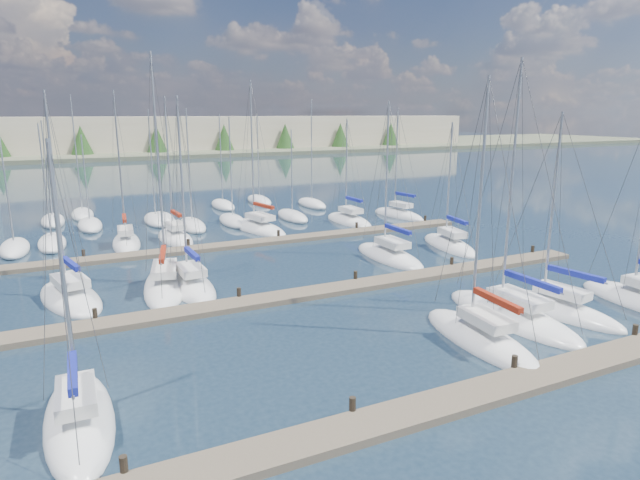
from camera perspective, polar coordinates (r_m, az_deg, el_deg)
name	(u,v)px	position (r m, az deg, el deg)	size (l,w,h in m)	color
ground	(172,197)	(74.52, -15.55, 4.42)	(400.00, 400.00, 0.00)	#223444
dock_near	(454,401)	(22.24, 14.07, -16.33)	(44.00, 1.93, 1.10)	#6B5E4C
dock_mid	(306,294)	(33.16, -1.51, -5.75)	(44.00, 1.93, 1.10)	#6B5E4C
dock_far	(238,245)	(45.78, -8.71, -0.49)	(44.00, 1.93, 1.10)	#6B5E4C
sailboat_d	(479,338)	(27.98, 16.65, -9.99)	(3.13, 8.37, 13.45)	white
sailboat_r	(398,215)	(59.02, 8.37, 2.70)	(3.31, 7.66, 12.36)	white
sailboat_l	(389,256)	(41.89, 7.39, -1.72)	(2.73, 8.32, 12.63)	white
sailboat_f	(554,309)	(33.37, 23.66, -6.74)	(3.73, 8.46, 11.85)	white
sailboat_m	(449,245)	(46.22, 13.64, -0.55)	(3.70, 8.07, 11.04)	white
sailboat_p	(258,228)	(52.03, -6.61, 1.30)	(4.61, 9.18, 14.73)	white
sailboat_h	(70,298)	(35.72, -25.07, -5.59)	(4.66, 8.20, 13.05)	white
sailboat_q	(349,221)	(55.35, 3.11, 2.09)	(2.93, 7.70, 11.22)	white
sailboat_b	(79,420)	(22.27, -24.29, -17.08)	(2.54, 7.83, 10.97)	white
sailboat_j	(190,285)	(35.59, -13.66, -4.73)	(2.86, 7.63, 12.82)	white
sailboat_i	(166,284)	(36.27, -16.12, -4.53)	(4.64, 9.92, 15.40)	white
sailboat_o	(175,238)	(49.32, -15.19, 0.25)	(3.03, 7.10, 13.18)	white
sailboat_n	(126,243)	(48.60, -19.95, -0.28)	(2.89, 7.64, 13.60)	white
sailboat_e	(511,316)	(31.39, 19.73, -7.64)	(3.13, 9.29, 14.51)	white
distant_boats	(158,219)	(57.98, -16.86, 2.17)	(36.93, 20.75, 13.30)	#9EA0A5
shoreline	(56,126)	(162.39, -26.33, 10.81)	(400.00, 60.00, 38.00)	#666B51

